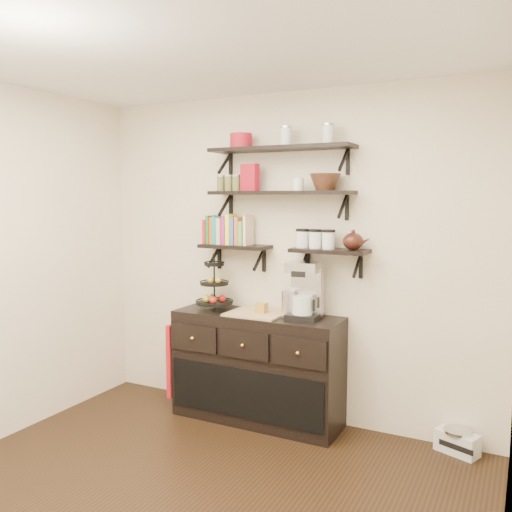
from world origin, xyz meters
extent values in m
cube|color=white|center=(0.00, 0.00, 2.70)|extent=(3.50, 3.50, 0.02)
cube|color=white|center=(0.00, 1.75, 1.35)|extent=(3.50, 0.02, 2.70)
cube|color=white|center=(1.75, 0.00, 1.35)|extent=(0.02, 3.50, 2.70)
cube|color=black|center=(0.00, 1.61, 2.23)|extent=(1.20, 0.27, 0.03)
cube|color=black|center=(-0.52, 1.74, 2.12)|extent=(0.02, 0.03, 0.20)
cube|color=black|center=(0.52, 1.74, 2.12)|extent=(0.02, 0.03, 0.20)
cube|color=black|center=(0.00, 1.61, 1.89)|extent=(1.20, 0.27, 0.03)
cube|color=black|center=(-0.52, 1.74, 1.77)|extent=(0.02, 0.03, 0.20)
cube|color=black|center=(0.52, 1.74, 1.77)|extent=(0.02, 0.03, 0.20)
cube|color=black|center=(-0.42, 1.62, 1.44)|extent=(0.60, 0.25, 0.03)
cube|color=black|center=(-0.64, 1.74, 1.32)|extent=(0.02, 0.03, 0.20)
cube|color=black|center=(-0.20, 1.74, 1.32)|extent=(0.03, 0.03, 0.20)
cube|color=black|center=(0.42, 1.62, 1.44)|extent=(0.60, 0.25, 0.03)
cube|color=black|center=(0.20, 1.74, 1.32)|extent=(0.03, 0.03, 0.20)
cube|color=black|center=(0.64, 1.74, 1.32)|extent=(0.02, 0.03, 0.20)
cube|color=red|center=(-0.68, 1.63, 1.55)|extent=(0.02, 0.15, 0.20)
cube|color=#1F6E27|center=(-0.65, 1.63, 1.57)|extent=(0.03, 0.15, 0.24)
cube|color=#E6420A|center=(-0.61, 1.63, 1.55)|extent=(0.04, 0.15, 0.21)
cube|color=teal|center=(-0.57, 1.63, 1.57)|extent=(0.03, 0.15, 0.25)
cube|color=beige|center=(-0.54, 1.63, 1.56)|extent=(0.03, 0.15, 0.22)
cube|color=#A02569|center=(-0.50, 1.63, 1.58)|extent=(0.04, 0.15, 0.26)
cube|color=#F6F92B|center=(-0.46, 1.63, 1.56)|extent=(0.03, 0.15, 0.23)
cube|color=#435E9F|center=(-0.42, 1.63, 1.55)|extent=(0.03, 0.15, 0.20)
cube|color=#C05D33|center=(-0.38, 1.63, 1.57)|extent=(0.04, 0.15, 0.24)
cube|color=#5FA54D|center=(-0.34, 1.63, 1.55)|extent=(0.03, 0.15, 0.21)
cube|color=beige|center=(-0.31, 1.63, 1.57)|extent=(0.03, 0.15, 0.25)
cylinder|color=silver|center=(0.19, 1.63, 1.51)|extent=(0.10, 0.10, 0.13)
cylinder|color=silver|center=(0.30, 1.63, 1.51)|extent=(0.10, 0.10, 0.13)
cylinder|color=silver|center=(0.41, 1.63, 1.51)|extent=(0.10, 0.10, 0.13)
cube|color=black|center=(-0.15, 1.51, 0.45)|extent=(1.40, 0.45, 0.90)
cube|color=tan|center=(-0.15, 1.51, 0.91)|extent=(0.45, 0.41, 0.02)
sphere|color=gold|center=(-0.62, 1.26, 0.70)|extent=(0.04, 0.04, 0.04)
sphere|color=gold|center=(-0.15, 1.26, 0.70)|extent=(0.04, 0.04, 0.04)
sphere|color=gold|center=(0.31, 1.26, 0.70)|extent=(0.04, 0.04, 0.04)
cylinder|color=black|center=(-0.56, 1.51, 1.13)|extent=(0.01, 0.01, 0.46)
cylinder|color=black|center=(-0.56, 1.51, 0.95)|extent=(0.31, 0.31, 0.01)
cylinder|color=black|center=(-0.56, 1.51, 1.12)|extent=(0.24, 0.24, 0.02)
cylinder|color=black|center=(-0.56, 1.51, 1.28)|extent=(0.16, 0.16, 0.02)
sphere|color=#B21914|center=(-0.51, 1.55, 0.99)|extent=(0.06, 0.06, 0.06)
sphere|color=gold|center=(-0.60, 1.51, 1.15)|extent=(0.05, 0.05, 0.05)
cube|color=#A67726|center=(-0.11, 1.51, 0.96)|extent=(0.08, 0.08, 0.08)
cube|color=black|center=(0.25, 1.51, 0.92)|extent=(0.26, 0.24, 0.04)
cube|color=silver|center=(0.25, 1.59, 1.11)|extent=(0.25, 0.11, 0.38)
cube|color=silver|center=(0.25, 1.51, 1.31)|extent=(0.26, 0.24, 0.08)
cylinder|color=silver|center=(0.25, 1.49, 1.02)|extent=(0.17, 0.17, 0.15)
cylinder|color=silver|center=(0.13, 1.49, 1.01)|extent=(0.11, 0.11, 0.22)
cube|color=#AB1217|center=(-0.88, 1.41, 0.45)|extent=(0.04, 0.27, 0.63)
cube|color=silver|center=(1.41, 1.65, 0.08)|extent=(0.33, 0.25, 0.16)
cylinder|color=silver|center=(1.41, 1.65, 0.17)|extent=(0.26, 0.26, 0.02)
cube|color=black|center=(1.41, 1.57, 0.08)|extent=(0.24, 0.10, 0.04)
cube|color=maroon|center=(-0.27, 1.61, 2.01)|extent=(0.17, 0.10, 0.22)
cylinder|color=white|center=(0.16, 1.61, 1.95)|extent=(0.09, 0.09, 0.10)
cylinder|color=maroon|center=(-0.35, 1.61, 2.31)|extent=(0.18, 0.18, 0.12)
camera|label=1|loc=(1.81, -2.36, 1.85)|focal=38.00mm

